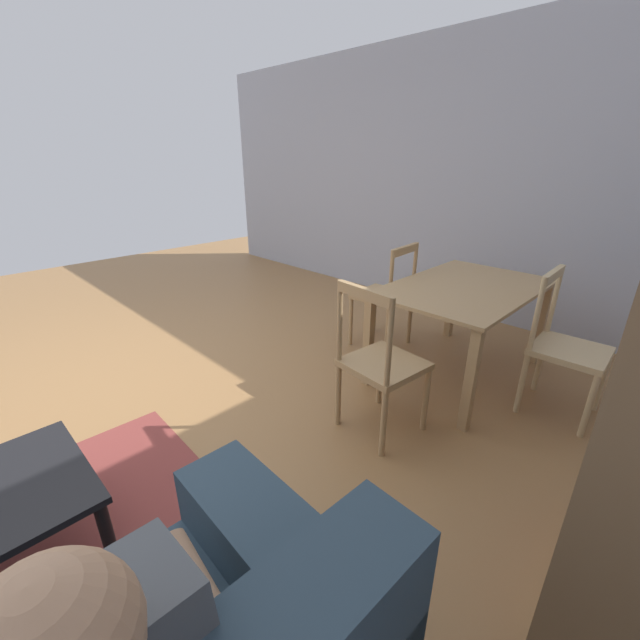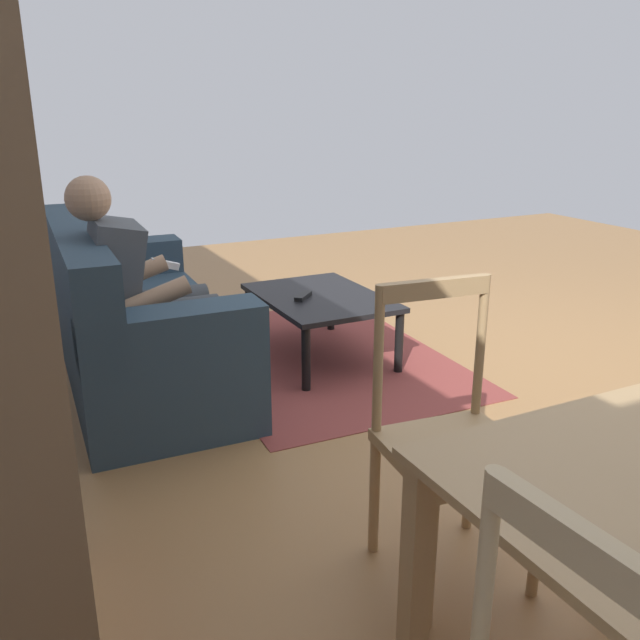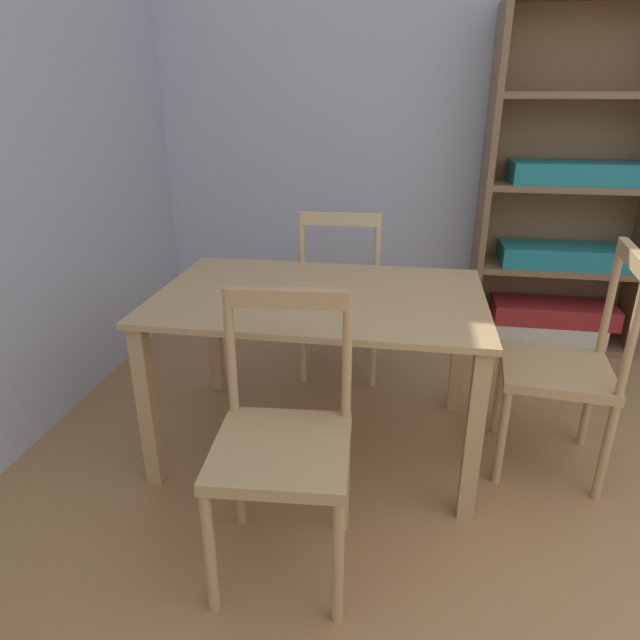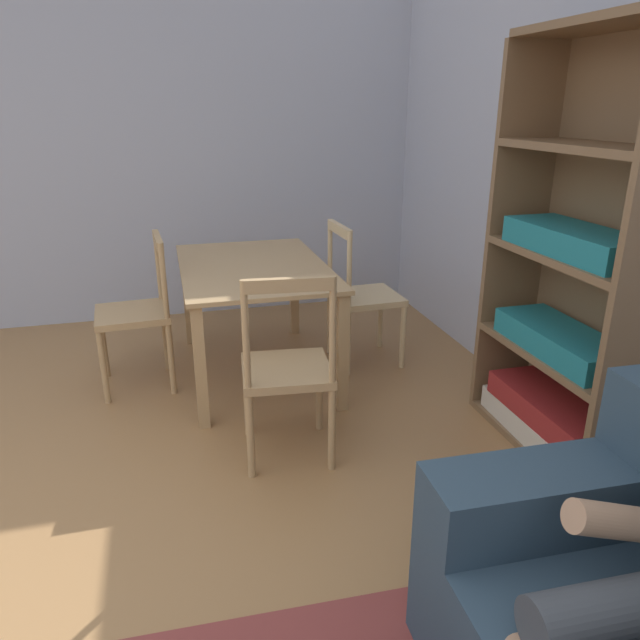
# 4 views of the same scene
# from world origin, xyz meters

# --- Properties ---
(ground_plane) EXTENTS (8.89, 8.89, 0.00)m
(ground_plane) POSITION_xyz_m (0.00, 0.00, 0.00)
(ground_plane) COLOR #9E7042
(wall_side) EXTENTS (0.12, 6.11, 2.72)m
(wall_side) POSITION_xyz_m (-3.45, 0.00, 1.36)
(wall_side) COLOR #ABB0BE
(wall_side) RESTS_ON ground_plane
(dining_table) EXTENTS (1.34, 0.88, 0.72)m
(dining_table) POSITION_xyz_m (-2.10, 1.49, 0.62)
(dining_table) COLOR tan
(dining_table) RESTS_ON ground_plane
(dining_chair_near_wall) EXTENTS (0.44, 0.44, 0.94)m
(dining_chair_near_wall) POSITION_xyz_m (-2.10, 2.20, 0.46)
(dining_chair_near_wall) COLOR #D1B27F
(dining_chair_near_wall) RESTS_ON ground_plane
(dining_chair_facing_couch) EXTENTS (0.46, 0.46, 0.96)m
(dining_chair_facing_couch) POSITION_xyz_m (-1.10, 1.49, 0.46)
(dining_chair_facing_couch) COLOR tan
(dining_chair_facing_couch) RESTS_ON ground_plane
(dining_chair_by_doorway) EXTENTS (0.45, 0.45, 0.93)m
(dining_chair_by_doorway) POSITION_xyz_m (-2.10, 0.78, 0.47)
(dining_chair_by_doorway) COLOR tan
(dining_chair_by_doorway) RESTS_ON ground_plane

